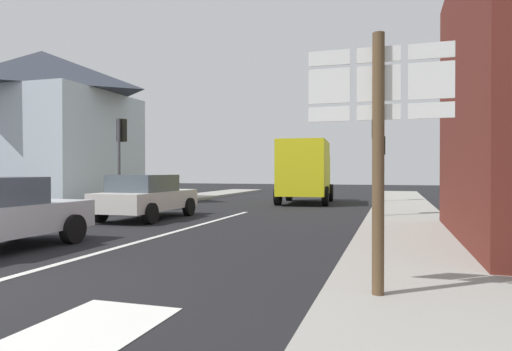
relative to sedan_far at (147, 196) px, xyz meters
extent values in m
plane|color=black|center=(2.40, 1.33, -0.76)|extent=(80.00, 80.00, 0.00)
cube|color=gray|center=(8.24, -0.67, -0.69)|extent=(2.45, 44.00, 0.14)
cube|color=gray|center=(-3.44, -0.67, -0.69)|extent=(2.45, 44.00, 0.14)
cube|color=silver|center=(2.40, -2.67, -0.75)|extent=(0.16, 12.00, 0.01)
cube|color=silver|center=(4.94, -9.67, -0.75)|extent=(1.20, 2.20, 0.01)
cube|color=silver|center=(-9.55, 5.82, 1.99)|extent=(8.13, 6.62, 5.51)
pyramid|color=#2D333D|center=(-9.55, 5.82, 5.90)|extent=(8.54, 6.95, 2.30)
cube|color=silver|center=(-9.55, 9.73, -0.41)|extent=(4.88, 1.20, 0.70)
cylinder|color=black|center=(-0.61, -5.00, -0.44)|extent=(0.22, 0.64, 0.64)
cylinder|color=black|center=(1.14, -5.00, -0.44)|extent=(0.22, 0.64, 0.64)
cube|color=beige|center=(0.00, 0.07, -0.14)|extent=(1.78, 4.21, 0.60)
cube|color=#47515B|center=(0.00, -0.18, 0.43)|extent=(1.57, 2.11, 0.55)
cylinder|color=black|center=(-0.89, 1.41, -0.44)|extent=(0.22, 0.64, 0.64)
cylinder|color=black|center=(0.86, 1.42, -0.44)|extent=(0.22, 0.64, 0.64)
cylinder|color=black|center=(-0.87, -1.29, -0.44)|extent=(0.22, 0.64, 0.64)
cylinder|color=black|center=(0.88, -1.28, -0.44)|extent=(0.22, 0.64, 0.64)
cube|color=yellow|center=(3.72, 8.19, 0.99)|extent=(2.45, 3.84, 2.60)
cube|color=yellow|center=(3.55, 10.68, 0.69)|extent=(2.17, 1.44, 2.00)
cube|color=#47515B|center=(3.55, 10.73, 1.49)|extent=(1.76, 0.22, 0.70)
cylinder|color=black|center=(2.46, 10.56, -0.31)|extent=(0.34, 0.92, 0.90)
cylinder|color=black|center=(4.65, 10.71, -0.31)|extent=(0.34, 0.92, 0.90)
cylinder|color=black|center=(2.69, 7.17, -0.31)|extent=(0.34, 0.92, 0.90)
cylinder|color=black|center=(4.89, 7.32, -0.31)|extent=(0.34, 0.92, 0.90)
cylinder|color=brown|center=(7.68, -7.81, 0.84)|extent=(0.14, 0.14, 3.20)
cube|color=white|center=(7.10, -7.76, 2.20)|extent=(0.50, 0.03, 0.18)
cube|color=black|center=(7.10, -7.74, 2.20)|extent=(0.43, 0.01, 0.13)
cube|color=white|center=(7.10, -7.76, 1.86)|extent=(0.50, 0.03, 0.42)
cube|color=black|center=(7.10, -7.74, 1.86)|extent=(0.43, 0.01, 0.32)
cube|color=white|center=(7.10, -7.76, 1.52)|extent=(0.50, 0.03, 0.18)
cube|color=black|center=(7.10, -7.74, 1.52)|extent=(0.43, 0.01, 0.13)
cube|color=white|center=(7.68, -7.76, 2.20)|extent=(0.50, 0.03, 0.18)
cube|color=black|center=(7.68, -7.74, 2.20)|extent=(0.43, 0.01, 0.13)
cube|color=white|center=(7.68, -7.76, 1.86)|extent=(0.50, 0.03, 0.42)
cube|color=black|center=(7.68, -7.74, 1.86)|extent=(0.43, 0.01, 0.32)
cube|color=white|center=(7.68, -7.76, 1.52)|extent=(0.50, 0.03, 0.18)
cube|color=black|center=(7.68, -7.74, 1.52)|extent=(0.43, 0.01, 0.13)
cube|color=white|center=(8.26, -7.76, 2.20)|extent=(0.50, 0.03, 0.18)
cube|color=black|center=(8.26, -7.74, 2.20)|extent=(0.43, 0.01, 0.13)
cube|color=white|center=(8.26, -7.76, 1.86)|extent=(0.50, 0.03, 0.42)
cube|color=black|center=(8.26, -7.74, 1.86)|extent=(0.43, 0.01, 0.32)
cube|color=white|center=(8.26, -7.76, 1.52)|extent=(0.50, 0.03, 0.18)
cube|color=black|center=(8.26, -7.74, 1.52)|extent=(0.43, 0.01, 0.13)
cylinder|color=#47474C|center=(7.32, 9.66, 0.89)|extent=(0.12, 0.12, 3.31)
cube|color=black|center=(7.32, 9.86, 2.10)|extent=(0.30, 0.28, 0.90)
sphere|color=#360303|center=(7.32, 10.00, 2.37)|extent=(0.18, 0.18, 0.18)
sphere|color=orange|center=(7.32, 10.00, 2.09)|extent=(0.18, 0.18, 0.18)
sphere|color=black|center=(7.32, 10.00, 1.81)|extent=(0.18, 0.18, 0.18)
cylinder|color=#47474C|center=(-2.52, 2.18, 1.07)|extent=(0.12, 0.12, 3.67)
cube|color=black|center=(-2.52, 2.38, 2.46)|extent=(0.30, 0.28, 0.90)
sphere|color=#360303|center=(-2.52, 2.52, 2.73)|extent=(0.18, 0.18, 0.18)
sphere|color=orange|center=(-2.52, 2.52, 2.45)|extent=(0.18, 0.18, 0.18)
sphere|color=black|center=(-2.52, 2.52, 2.17)|extent=(0.18, 0.18, 0.18)
cylinder|color=#47474C|center=(7.32, 1.91, 1.03)|extent=(0.12, 0.12, 3.58)
cube|color=black|center=(7.32, 2.11, 2.37)|extent=(0.30, 0.28, 0.90)
sphere|color=#360303|center=(7.32, 2.25, 2.64)|extent=(0.18, 0.18, 0.18)
sphere|color=orange|center=(7.32, 2.25, 2.36)|extent=(0.18, 0.18, 0.18)
sphere|color=black|center=(7.32, 2.25, 2.08)|extent=(0.18, 0.18, 0.18)
camera|label=1|loc=(7.85, -13.27, 0.82)|focal=31.68mm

